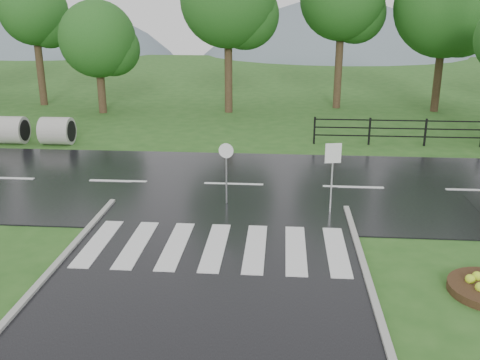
{
  "coord_description": "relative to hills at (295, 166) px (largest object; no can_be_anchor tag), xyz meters",
  "views": [
    {
      "loc": [
        1.59,
        -7.07,
        5.77
      ],
      "look_at": [
        0.54,
        6.0,
        1.5
      ],
      "focal_mm": 40.0,
      "sensor_mm": 36.0,
      "label": 1
    }
  ],
  "objects": [
    {
      "name": "main_road",
      "position": [
        -3.49,
        -55.0,
        15.54
      ],
      "size": [
        90.0,
        8.0,
        0.04
      ],
      "primitive_type": "cube",
      "color": "black",
      "rests_on": "ground"
    },
    {
      "name": "crosswalk",
      "position": [
        -3.49,
        -60.0,
        15.6
      ],
      "size": [
        6.5,
        2.8,
        0.02
      ],
      "color": "silver",
      "rests_on": "ground"
    },
    {
      "name": "fence_west",
      "position": [
        4.26,
        -49.0,
        16.26
      ],
      "size": [
        9.58,
        0.08,
        1.2
      ],
      "color": "black",
      "rests_on": "ground"
    },
    {
      "name": "hills",
      "position": [
        0.0,
        0.0,
        0.0
      ],
      "size": [
        102.0,
        48.0,
        48.0
      ],
      "color": "slate",
      "rests_on": "ground"
    },
    {
      "name": "treeline",
      "position": [
        -2.49,
        -41.0,
        15.54
      ],
      "size": [
        83.2,
        5.2,
        10.0
      ],
      "color": "#1C5219",
      "rests_on": "ground"
    },
    {
      "name": "reg_sign_small",
      "position": [
        -0.44,
        -57.34,
        17.03
      ],
      "size": [
        0.46,
        0.11,
        2.11
      ],
      "color": "#939399",
      "rests_on": "ground"
    },
    {
      "name": "reg_sign_round",
      "position": [
        -3.54,
        -56.87,
        16.79
      ],
      "size": [
        0.45,
        0.09,
        1.93
      ],
      "color": "#939399",
      "rests_on": "ground"
    }
  ]
}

